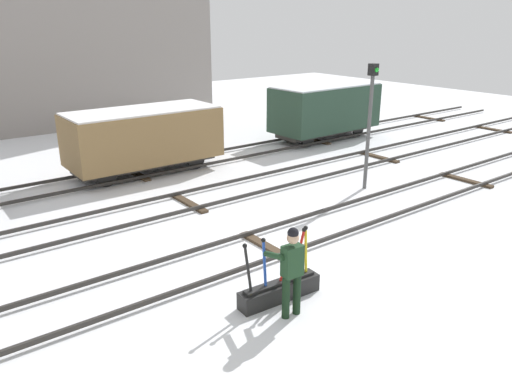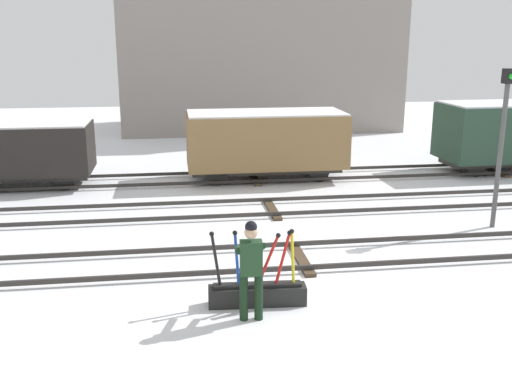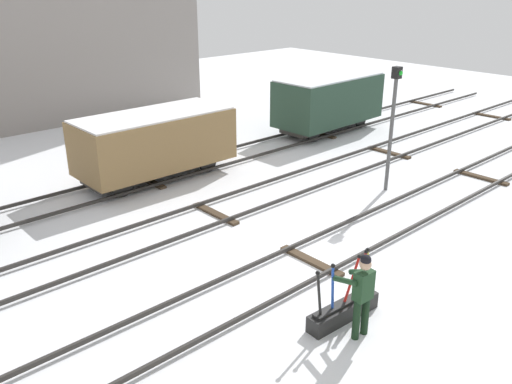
% 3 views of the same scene
% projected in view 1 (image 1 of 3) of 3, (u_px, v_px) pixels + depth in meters
% --- Properties ---
extents(ground_plane, '(60.00, 60.00, 0.00)m').
position_uv_depth(ground_plane, '(266.00, 248.00, 12.29)').
color(ground_plane, white).
extents(track_main_line, '(44.00, 1.94, 0.18)m').
position_uv_depth(track_main_line, '(266.00, 244.00, 12.26)').
color(track_main_line, '#2D2B28').
rests_on(track_main_line, ground_plane).
extents(track_siding_near, '(44.00, 1.94, 0.18)m').
position_uv_depth(track_siding_near, '(188.00, 201.00, 15.15)').
color(track_siding_near, '#2D2B28').
rests_on(track_siding_near, ground_plane).
extents(track_siding_far, '(44.00, 1.94, 0.18)m').
position_uv_depth(track_siding_far, '(136.00, 172.00, 17.97)').
color(track_siding_far, '#2D2B28').
rests_on(track_siding_far, ground_plane).
extents(switch_lever_frame, '(1.82, 0.46, 1.45)m').
position_uv_depth(switch_lever_frame, '(280.00, 288.00, 9.96)').
color(switch_lever_frame, black).
rests_on(switch_lever_frame, ground_plane).
extents(rail_worker, '(0.56, 0.71, 1.81)m').
position_uv_depth(rail_worker, '(291.00, 266.00, 9.19)').
color(rail_worker, black).
rests_on(rail_worker, ground_plane).
extents(signal_post, '(0.24, 0.32, 4.04)m').
position_uv_depth(signal_post, '(370.00, 115.00, 15.78)').
color(signal_post, '#4C4C4C').
rests_on(signal_post, ground_plane).
extents(freight_car_far_end, '(5.19, 2.40, 2.51)m').
position_uv_depth(freight_car_far_end, '(325.00, 108.00, 22.89)').
color(freight_car_far_end, '#2D2B28').
rests_on(freight_car_far_end, ground_plane).
extents(freight_car_back_track, '(5.34, 2.30, 2.33)m').
position_uv_depth(freight_car_back_track, '(144.00, 137.00, 17.79)').
color(freight_car_back_track, '#2D2B28').
rests_on(freight_car_back_track, ground_plane).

